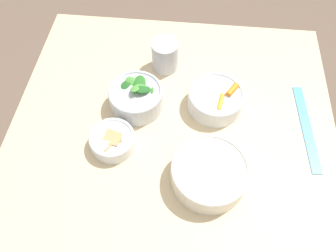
# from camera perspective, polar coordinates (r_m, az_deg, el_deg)

# --- Properties ---
(ground_plane) EXTENTS (10.00, 10.00, 0.00)m
(ground_plane) POSITION_cam_1_polar(r_m,az_deg,el_deg) (1.61, -0.00, -18.99)
(ground_plane) COLOR brown
(dining_table) EXTENTS (1.14, 0.93, 0.78)m
(dining_table) POSITION_cam_1_polar(r_m,az_deg,el_deg) (0.98, -0.01, -9.99)
(dining_table) COLOR beige
(dining_table) RESTS_ON ground_plane
(bowl_carrots) EXTENTS (0.16, 0.16, 0.07)m
(bowl_carrots) POSITION_cam_1_polar(r_m,az_deg,el_deg) (0.96, 8.35, 4.68)
(bowl_carrots) COLOR silver
(bowl_carrots) RESTS_ON dining_table
(bowl_greens) EXTENTS (0.16, 0.16, 0.09)m
(bowl_greens) POSITION_cam_1_polar(r_m,az_deg,el_deg) (0.95, -5.54, 5.05)
(bowl_greens) COLOR silver
(bowl_greens) RESTS_ON dining_table
(bowl_beans_hotdog) EXTENTS (0.20, 0.20, 0.07)m
(bowl_beans_hotdog) POSITION_cam_1_polar(r_m,az_deg,el_deg) (0.84, 7.17, -8.22)
(bowl_beans_hotdog) COLOR silver
(bowl_beans_hotdog) RESTS_ON dining_table
(bowl_cookies) EXTENTS (0.12, 0.12, 0.05)m
(bowl_cookies) POSITION_cam_1_polar(r_m,az_deg,el_deg) (0.90, -9.67, -2.45)
(bowl_cookies) COLOR silver
(bowl_cookies) RESTS_ON dining_table
(ruler) EXTENTS (0.29, 0.05, 0.00)m
(ruler) POSITION_cam_1_polar(r_m,az_deg,el_deg) (1.01, 22.98, -0.18)
(ruler) COLOR #4C99E0
(ruler) RESTS_ON dining_table
(cup) EXTENTS (0.08, 0.08, 0.10)m
(cup) POSITION_cam_1_polar(r_m,az_deg,el_deg) (1.04, -0.52, 12.18)
(cup) COLOR #B2B7C1
(cup) RESTS_ON dining_table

